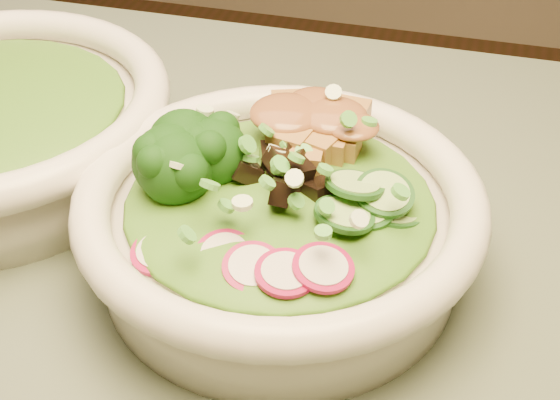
# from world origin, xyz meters

# --- Properties ---
(dining_table) EXTENTS (1.20, 0.80, 0.75)m
(dining_table) POSITION_xyz_m (0.00, 0.00, 0.64)
(dining_table) COLOR black
(dining_table) RESTS_ON ground
(salad_bowl) EXTENTS (0.28, 0.28, 0.07)m
(salad_bowl) POSITION_xyz_m (0.09, 0.03, 0.79)
(salad_bowl) COLOR white
(salad_bowl) RESTS_ON dining_table
(lettuce_bed) EXTENTS (0.21, 0.21, 0.02)m
(lettuce_bed) POSITION_xyz_m (0.09, 0.03, 0.81)
(lettuce_bed) COLOR #295511
(lettuce_bed) RESTS_ON salad_bowl
(broccoli_florets) EXTENTS (0.10, 0.09, 0.05)m
(broccoli_florets) POSITION_xyz_m (0.03, 0.03, 0.83)
(broccoli_florets) COLOR black
(broccoli_florets) RESTS_ON salad_bowl
(radish_slices) EXTENTS (0.12, 0.07, 0.02)m
(radish_slices) POSITION_xyz_m (0.10, -0.04, 0.82)
(radish_slices) COLOR maroon
(radish_slices) RESTS_ON salad_bowl
(cucumber_slices) EXTENTS (0.09, 0.09, 0.04)m
(cucumber_slices) POSITION_xyz_m (0.16, 0.03, 0.82)
(cucumber_slices) COLOR #9ACC71
(cucumber_slices) RESTS_ON salad_bowl
(mushroom_heap) EXTENTS (0.09, 0.09, 0.04)m
(mushroom_heap) POSITION_xyz_m (0.09, 0.04, 0.83)
(mushroom_heap) COLOR black
(mushroom_heap) RESTS_ON salad_bowl
(tofu_cubes) EXTENTS (0.11, 0.08, 0.04)m
(tofu_cubes) POSITION_xyz_m (0.10, 0.09, 0.82)
(tofu_cubes) COLOR #9C6334
(tofu_cubes) RESTS_ON salad_bowl
(peanut_sauce) EXTENTS (0.07, 0.06, 0.02)m
(peanut_sauce) POSITION_xyz_m (0.10, 0.09, 0.84)
(peanut_sauce) COLOR brown
(peanut_sauce) RESTS_ON tofu_cubes
(scallion_garnish) EXTENTS (0.20, 0.20, 0.02)m
(scallion_garnish) POSITION_xyz_m (0.09, 0.03, 0.84)
(scallion_garnish) COLOR #54AC3C
(scallion_garnish) RESTS_ON salad_bowl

